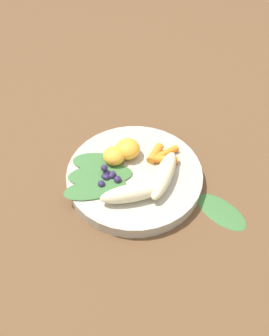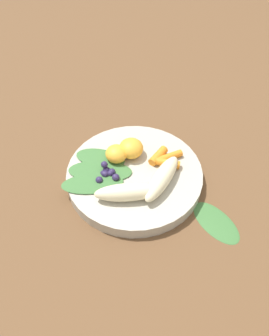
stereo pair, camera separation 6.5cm
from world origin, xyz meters
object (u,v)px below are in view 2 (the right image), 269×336
bowl (134,176)px  orange_segment_near (116,154)px  banana_peeled_left (162,178)px  banana_peeled_right (128,192)px  kale_leaf_stray (216,222)px

bowl → orange_segment_near: 0.06m
banana_peeled_left → banana_peeled_right: bearing=146.8°
banana_peeled_right → kale_leaf_stray: (0.04, -0.16, -0.04)m
banana_peeled_right → orange_segment_near: 0.10m
bowl → orange_segment_near: bearing=74.1°
bowl → kale_leaf_stray: bearing=-98.4°
orange_segment_near → kale_leaf_stray: bearing=-100.0°
orange_segment_near → kale_leaf_stray: (-0.04, -0.22, -0.04)m
bowl → kale_leaf_stray: size_ratio=2.55×
kale_leaf_stray → orange_segment_near: bearing=-161.5°
banana_peeled_right → orange_segment_near: same height
banana_peeled_left → orange_segment_near: (0.02, 0.11, -0.00)m
banana_peeled_left → orange_segment_near: bearing=83.4°
banana_peeled_left → banana_peeled_right: size_ratio=1.00×
bowl → kale_leaf_stray: 0.18m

